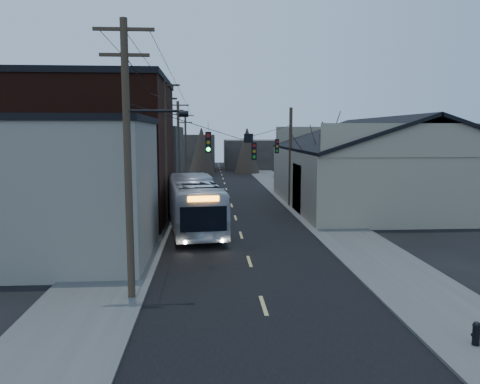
# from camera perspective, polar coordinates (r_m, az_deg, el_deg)

# --- Properties ---
(ground) EXTENTS (160.00, 160.00, 0.00)m
(ground) POSITION_cam_1_polar(r_m,az_deg,el_deg) (16.10, 3.74, -16.23)
(ground) COLOR black
(ground) RESTS_ON ground
(road_surface) EXTENTS (9.00, 110.00, 0.02)m
(road_surface) POSITION_cam_1_polar(r_m,az_deg,el_deg) (45.13, -1.29, -0.87)
(road_surface) COLOR black
(road_surface) RESTS_ON ground
(sidewalk_left) EXTENTS (4.00, 110.00, 0.12)m
(sidewalk_left) POSITION_cam_1_polar(r_m,az_deg,el_deg) (45.31, -9.53, -0.87)
(sidewalk_left) COLOR #474744
(sidewalk_left) RESTS_ON ground
(sidewalk_right) EXTENTS (4.00, 110.00, 0.12)m
(sidewalk_right) POSITION_cam_1_polar(r_m,az_deg,el_deg) (45.88, 6.85, -0.72)
(sidewalk_right) COLOR #474744
(sidewalk_right) RESTS_ON ground
(building_clapboard) EXTENTS (8.00, 8.00, 7.00)m
(building_clapboard) POSITION_cam_1_polar(r_m,az_deg,el_deg) (24.82, -20.22, 0.08)
(building_clapboard) COLOR slate
(building_clapboard) RESTS_ON ground
(building_brick) EXTENTS (10.00, 12.00, 10.00)m
(building_brick) POSITION_cam_1_polar(r_m,az_deg,el_deg) (35.57, -16.92, 4.69)
(building_brick) COLOR black
(building_brick) RESTS_ON ground
(building_left_far) EXTENTS (9.00, 14.00, 7.00)m
(building_left_far) POSITION_cam_1_polar(r_m,az_deg,el_deg) (51.27, -12.30, 3.87)
(building_left_far) COLOR #302B27
(building_left_far) RESTS_ON ground
(warehouse) EXTENTS (16.16, 20.60, 7.73)m
(warehouse) POSITION_cam_1_polar(r_m,az_deg,el_deg) (42.54, 16.81, 1.97)
(warehouse) COLOR gray
(warehouse) RESTS_ON ground
(building_far_left) EXTENTS (10.00, 12.00, 6.00)m
(building_far_left) POSITION_cam_1_polar(r_m,az_deg,el_deg) (79.80, -6.76, 4.80)
(building_far_left) COLOR #302B27
(building_far_left) RESTS_ON ground
(building_far_right) EXTENTS (12.00, 14.00, 5.00)m
(building_far_right) POSITION_cam_1_polar(r_m,az_deg,el_deg) (85.20, 2.21, 4.66)
(building_far_right) COLOR #302B27
(building_far_right) RESTS_ON ground
(bare_tree) EXTENTS (0.40, 0.40, 7.20)m
(bare_tree) POSITION_cam_1_polar(r_m,az_deg,el_deg) (35.77, 9.90, 2.67)
(bare_tree) COLOR black
(bare_tree) RESTS_ON ground
(utility_lines) EXTENTS (11.24, 45.28, 10.50)m
(utility_lines) POSITION_cam_1_polar(r_m,az_deg,el_deg) (38.82, -5.53, 5.10)
(utility_lines) COLOR #382B1E
(utility_lines) RESTS_ON ground
(bus) EXTENTS (4.35, 12.74, 3.48)m
(bus) POSITION_cam_1_polar(r_m,az_deg,el_deg) (31.24, -5.66, -1.36)
(bus) COLOR silver
(bus) RESTS_ON ground
(parked_car) EXTENTS (1.88, 4.20, 1.34)m
(parked_car) POSITION_cam_1_polar(r_m,az_deg,el_deg) (47.30, -5.62, 0.28)
(parked_car) COLOR #9B9DA2
(parked_car) RESTS_ON ground
(fire_hydrant) EXTENTS (0.35, 0.25, 0.72)m
(fire_hydrant) POSITION_cam_1_polar(r_m,az_deg,el_deg) (16.15, 26.86, -15.02)
(fire_hydrant) COLOR black
(fire_hydrant) RESTS_ON sidewalk_right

